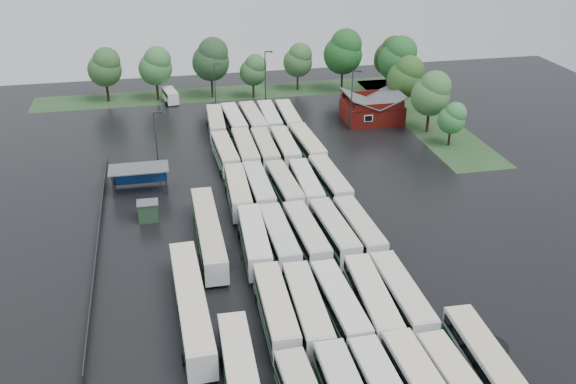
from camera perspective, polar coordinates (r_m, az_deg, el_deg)
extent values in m
plane|color=black|center=(75.00, 0.40, -5.81)|extent=(160.00, 160.00, 0.00)
cube|color=maroon|center=(117.82, 7.46, 7.08)|extent=(10.00, 8.00, 3.40)
cube|color=#4C4F51|center=(116.23, 6.36, 8.22)|extent=(5.07, 8.60, 2.19)
cube|color=#4C4F51|center=(117.84, 8.70, 8.33)|extent=(5.07, 8.60, 2.19)
cube|color=maroon|center=(113.56, 8.17, 7.48)|extent=(9.00, 0.20, 1.20)
cube|color=silver|center=(113.48, 7.16, 6.51)|extent=(1.60, 0.12, 1.20)
cylinder|color=#2D2D30|center=(90.82, -15.30, 0.41)|extent=(0.16, 0.16, 3.40)
cylinder|color=#2D2D30|center=(90.53, -10.77, 0.83)|extent=(0.16, 0.16, 3.40)
cylinder|color=#2D2D30|center=(93.72, -15.23, 1.24)|extent=(0.16, 0.16, 3.40)
cylinder|color=#2D2D30|center=(93.45, -10.84, 1.65)|extent=(0.16, 0.16, 3.40)
cube|color=#4C4F51|center=(91.33, -13.15, 2.06)|extent=(8.20, 4.20, 0.15)
cube|color=navy|center=(93.83, -13.04, 1.46)|extent=(7.60, 0.08, 2.60)
cube|color=#213B24|center=(84.12, -12.32, -1.71)|extent=(2.50, 2.00, 2.50)
cube|color=#4C4F51|center=(83.53, -12.40, -0.92)|extent=(2.70, 2.20, 0.12)
cube|color=#254320|center=(133.96, -4.71, 8.79)|extent=(80.00, 10.00, 0.01)
cube|color=#254320|center=(121.92, 11.89, 6.55)|extent=(10.00, 50.00, 0.01)
cube|color=#2D2D30|center=(80.78, -16.48, -3.99)|extent=(0.10, 50.00, 1.20)
cylinder|color=black|center=(58.53, 7.23, -16.15)|extent=(2.68, 1.01, 1.01)
cube|color=beige|center=(54.72, 12.16, -15.93)|extent=(2.90, 12.63, 0.13)
cylinder|color=black|center=(59.51, 10.28, -15.55)|extent=(2.75, 1.04, 1.04)
cube|color=beige|center=(55.66, 15.26, -15.69)|extent=(2.90, 12.13, 0.12)
cylinder|color=black|center=(60.16, 13.24, -15.37)|extent=(2.64, 0.99, 0.99)
cube|color=silver|center=(63.34, -1.12, -10.42)|extent=(2.93, 12.81, 2.92)
cube|color=black|center=(63.00, -1.13, -10.00)|extent=(2.98, 12.30, 0.94)
cube|color=#135020|center=(63.73, -1.12, -10.89)|extent=(2.98, 12.56, 0.64)
cube|color=beige|center=(62.45, -1.13, -9.31)|extent=(2.81, 12.43, 0.13)
cylinder|color=black|center=(61.09, -0.36, -13.76)|extent=(2.71, 1.02, 1.02)
cylinder|color=black|center=(67.45, -1.77, -9.40)|extent=(2.71, 1.02, 1.02)
cube|color=silver|center=(63.38, 1.69, -10.39)|extent=(3.03, 12.92, 2.94)
cube|color=black|center=(63.03, 1.70, -9.96)|extent=(3.08, 12.41, 0.94)
cube|color=#14591E|center=(63.76, 1.69, -10.86)|extent=(3.08, 12.66, 0.65)
cube|color=beige|center=(62.48, 1.71, -9.27)|extent=(2.91, 12.53, 0.13)
cylinder|color=black|center=(61.15, 2.59, -13.74)|extent=(2.73, 1.03, 1.03)
cylinder|color=black|center=(67.48, 0.86, -9.37)|extent=(2.73, 1.03, 1.03)
cube|color=silver|center=(64.18, 4.60, -10.02)|extent=(2.96, 12.53, 2.86)
cube|color=black|center=(63.84, 4.62, -9.60)|extent=(3.01, 12.04, 0.91)
cube|color=#115D1F|center=(64.55, 4.58, -10.47)|extent=(3.00, 12.29, 0.63)
cube|color=silver|center=(63.32, 4.65, -8.93)|extent=(2.84, 12.16, 0.12)
cylinder|color=black|center=(62.04, 5.59, -13.19)|extent=(2.65, 1.00, 1.00)
cylinder|color=black|center=(68.11, 3.62, -9.06)|extent=(2.65, 1.00, 1.00)
cube|color=silver|center=(64.99, 7.46, -9.58)|extent=(3.32, 13.04, 2.96)
cube|color=black|center=(64.65, 7.49, -9.15)|extent=(3.36, 12.53, 0.95)
cube|color=#176022|center=(65.37, 7.42, -10.04)|extent=(3.36, 12.78, 0.65)
cube|color=beige|center=(64.12, 7.54, -8.46)|extent=(3.20, 12.65, 0.13)
cylinder|color=black|center=(62.81, 8.61, -12.81)|extent=(2.75, 1.03, 1.03)
cylinder|color=black|center=(69.02, 6.28, -8.64)|extent=(2.75, 1.03, 1.03)
cube|color=silver|center=(66.08, 10.02, -9.14)|extent=(2.72, 12.80, 2.93)
cube|color=black|center=(65.74, 10.06, -8.72)|extent=(2.78, 12.29, 0.94)
cube|color=#0E511A|center=(66.45, 9.98, -9.59)|extent=(2.77, 12.55, 0.64)
cube|color=beige|center=(65.22, 10.12, -8.05)|extent=(2.61, 12.42, 0.13)
cylinder|color=black|center=(63.95, 11.25, -12.25)|extent=(2.72, 1.02, 1.02)
cylinder|color=black|center=(70.01, 8.72, -8.25)|extent=(2.72, 1.02, 1.02)
cube|color=silver|center=(74.47, -3.02, -4.34)|extent=(3.26, 12.99, 2.95)
cube|color=black|center=(74.17, -3.04, -3.94)|extent=(3.30, 12.48, 0.94)
cube|color=#0E5F1B|center=(74.80, -3.01, -4.77)|extent=(3.30, 12.74, 0.65)
cube|color=silver|center=(73.71, -3.05, -3.31)|extent=(3.14, 12.60, 0.13)
cylinder|color=black|center=(71.78, -2.47, -6.99)|extent=(2.74, 1.03, 1.03)
cylinder|color=black|center=(78.74, -3.48, -3.78)|extent=(2.74, 1.03, 1.03)
cube|color=silver|center=(74.92, -0.81, -4.14)|extent=(2.79, 12.58, 2.87)
cube|color=black|center=(74.63, -0.81, -3.76)|extent=(2.85, 12.08, 0.92)
cube|color=#12611E|center=(75.24, -0.81, -4.56)|extent=(2.84, 12.33, 0.63)
cube|color=beige|center=(74.18, -0.82, -3.15)|extent=(2.68, 12.20, 0.13)
cylinder|color=black|center=(72.32, -0.18, -6.69)|extent=(2.67, 1.00, 1.00)
cylinder|color=black|center=(79.06, -1.37, -3.61)|extent=(2.67, 1.00, 1.00)
cube|color=silver|center=(75.53, 1.63, -3.88)|extent=(3.08, 12.66, 2.88)
cube|color=black|center=(75.24, 1.64, -3.50)|extent=(3.12, 12.16, 0.92)
cube|color=#165A1E|center=(75.85, 1.62, -4.30)|extent=(3.12, 12.41, 0.63)
cube|color=beige|center=(74.79, 1.64, -2.89)|extent=(2.96, 12.28, 0.13)
cylinder|color=black|center=(72.94, 2.35, -6.40)|extent=(2.67, 1.01, 1.01)
cylinder|color=black|center=(79.64, 0.95, -3.37)|extent=(2.67, 1.01, 1.01)
cube|color=silver|center=(76.42, 4.09, -3.56)|extent=(3.22, 12.65, 2.87)
cube|color=black|center=(76.14, 4.10, -3.18)|extent=(3.26, 12.15, 0.92)
cube|color=#0A5517|center=(76.74, 4.08, -3.97)|extent=(3.26, 12.40, 0.63)
cube|color=beige|center=(75.70, 4.13, -2.58)|extent=(3.10, 12.27, 0.13)
cylinder|color=black|center=(73.86, 4.89, -6.03)|extent=(2.66, 1.00, 1.00)
cylinder|color=black|center=(80.49, 3.29, -3.07)|extent=(2.66, 1.00, 1.00)
cube|color=silver|center=(77.23, 6.33, -3.33)|extent=(3.03, 12.54, 2.86)
cube|color=black|center=(76.96, 6.35, -2.96)|extent=(3.07, 12.05, 0.91)
cube|color=#035014|center=(77.54, 6.31, -3.74)|extent=(3.07, 12.29, 0.63)
cube|color=beige|center=(76.52, 6.38, -2.37)|extent=(2.91, 12.16, 0.12)
cylinder|color=black|center=(74.72, 7.20, -5.75)|extent=(2.65, 1.00, 1.00)
cylinder|color=black|center=(81.23, 5.43, -2.86)|extent=(2.65, 1.00, 1.00)
cube|color=silver|center=(86.12, -4.46, 0.02)|extent=(3.06, 12.60, 2.87)
cube|color=black|center=(85.87, -4.48, 0.36)|extent=(3.10, 12.10, 0.92)
cube|color=#045B17|center=(86.40, -4.45, -0.35)|extent=(3.10, 12.35, 0.63)
cube|color=beige|center=(85.48, -4.50, 0.92)|extent=(2.94, 12.22, 0.13)
cylinder|color=black|center=(83.23, -4.05, -2.05)|extent=(2.66, 1.00, 1.00)
cylinder|color=black|center=(90.32, -4.78, 0.30)|extent=(2.66, 1.00, 1.00)
cube|color=silver|center=(86.82, -2.61, 0.29)|extent=(2.62, 12.42, 2.85)
cube|color=black|center=(86.58, -2.61, 0.63)|extent=(2.68, 11.93, 0.91)
cube|color=#065C19|center=(87.10, -2.60, -0.08)|extent=(2.67, 12.18, 0.63)
cube|color=silver|center=(86.19, -2.63, 1.17)|extent=(2.52, 12.05, 0.12)
cylinder|color=black|center=(83.96, -2.14, -1.74)|extent=(2.64, 0.99, 0.99)
cylinder|color=black|center=(90.98, -3.00, 0.55)|extent=(2.64, 0.99, 0.99)
cube|color=silver|center=(87.16, -0.34, 0.42)|extent=(3.12, 12.40, 2.82)
cube|color=black|center=(86.92, -0.34, 0.75)|extent=(3.16, 11.91, 0.90)
cube|color=#13561D|center=(87.43, -0.34, 0.05)|extent=(3.16, 12.16, 0.62)
cube|color=beige|center=(86.54, -0.34, 1.29)|extent=(3.00, 12.03, 0.12)
cylinder|color=black|center=(84.35, 0.20, -1.58)|extent=(2.61, 0.98, 0.98)
cylinder|color=black|center=(91.25, -0.83, 0.66)|extent=(2.61, 0.98, 0.98)
cube|color=silver|center=(87.68, 1.63, 0.57)|extent=(2.82, 12.39, 2.83)
cube|color=black|center=(87.44, 1.63, 0.91)|extent=(2.87, 11.90, 0.90)
cube|color=#095E18|center=(87.95, 1.62, 0.20)|extent=(2.87, 12.14, 0.62)
cube|color=silver|center=(87.06, 1.64, 1.44)|extent=(2.71, 12.02, 0.12)
cylinder|color=black|center=(84.88, 2.23, -1.41)|extent=(2.62, 0.99, 0.99)
cylinder|color=black|center=(91.76, 1.04, 0.81)|extent=(2.62, 0.99, 0.99)
cube|color=silver|center=(88.83, 3.74, 0.92)|extent=(3.09, 12.79, 2.91)
cube|color=black|center=(88.59, 3.75, 1.26)|extent=(3.14, 12.28, 0.93)
cube|color=#045010|center=(89.11, 3.72, 0.54)|extent=(3.14, 12.54, 0.64)
cube|color=beige|center=(88.20, 3.76, 1.80)|extent=(2.98, 12.41, 0.13)
cylinder|color=black|center=(85.97, 4.42, -1.09)|extent=(2.70, 1.02, 1.02)
cylinder|color=black|center=(93.00, 3.05, 1.15)|extent=(2.70, 1.02, 1.02)
cube|color=silver|center=(98.50, -5.60, 3.41)|extent=(3.05, 12.40, 2.82)
cube|color=black|center=(98.29, -5.61, 3.72)|extent=(3.09, 11.91, 0.90)
cube|color=#0D5A1C|center=(98.74, -5.58, 3.08)|extent=(3.09, 12.15, 0.62)
cube|color=beige|center=(97.95, -5.64, 4.20)|extent=(2.93, 12.02, 0.12)
cylinder|color=black|center=(95.46, -5.28, 1.74)|extent=(2.61, 0.98, 0.98)
cylinder|color=black|center=(102.66, -5.83, 3.51)|extent=(2.61, 0.98, 0.98)
cube|color=silver|center=(98.99, -3.81, 3.65)|extent=(2.70, 12.83, 2.94)
cube|color=black|center=(98.76, -3.82, 3.97)|extent=(2.76, 12.32, 0.94)
cube|color=#136322|center=(99.23, -3.80, 3.30)|extent=(2.75, 12.58, 0.65)
cube|color=beige|center=(98.42, -3.84, 4.47)|extent=(2.59, 12.45, 0.13)
cylinder|color=black|center=(95.83, -3.42, 1.92)|extent=(2.73, 1.03, 1.03)
cylinder|color=black|center=(103.31, -4.12, 3.74)|extent=(2.73, 1.03, 1.03)
cube|color=silver|center=(99.50, -2.05, 3.78)|extent=(2.64, 12.42, 2.84)
cube|color=black|center=(99.29, -2.06, 4.08)|extent=(2.70, 11.93, 0.91)
cube|color=#125C24|center=(99.74, -2.05, 3.44)|extent=(2.70, 12.17, 0.63)
cube|color=beige|center=(98.95, -2.07, 4.56)|extent=(2.54, 12.05, 0.12)
cylinder|color=black|center=(96.46, -1.63, 2.12)|extent=(2.64, 0.99, 0.99)
cylinder|color=black|center=(103.67, -2.42, 3.86)|extent=(2.64, 0.99, 0.99)
cube|color=silver|center=(99.94, -0.24, 3.90)|extent=(2.70, 12.45, 2.85)
cube|color=black|center=(99.73, -0.24, 4.20)|extent=(2.75, 11.95, 0.91)
cube|color=#166325|center=(100.18, -0.24, 3.57)|extent=(2.75, 12.20, 0.63)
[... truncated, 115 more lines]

